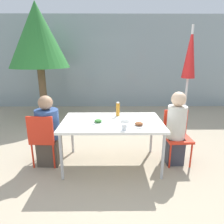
# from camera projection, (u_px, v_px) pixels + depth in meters

# --- Properties ---
(ground_plane) EXTENTS (24.00, 24.00, 0.00)m
(ground_plane) POSITION_uv_depth(u_px,v_px,m) (112.00, 164.00, 3.36)
(ground_plane) COLOR tan
(building_facade) EXTENTS (10.00, 0.20, 3.00)m
(building_facade) POSITION_uv_depth(u_px,v_px,m) (111.00, 63.00, 6.75)
(building_facade) COLOR #89999E
(building_facade) RESTS_ON ground
(dining_table) EXTENTS (1.58, 0.96, 0.75)m
(dining_table) POSITION_uv_depth(u_px,v_px,m) (112.00, 124.00, 3.16)
(dining_table) COLOR white
(dining_table) RESTS_ON ground
(chair_left) EXTENTS (0.42, 0.42, 0.87)m
(chair_left) POSITION_uv_depth(u_px,v_px,m) (44.00, 136.00, 3.18)
(chair_left) COLOR red
(chair_left) RESTS_ON ground
(person_left) EXTENTS (0.37, 0.37, 1.16)m
(person_left) POSITION_uv_depth(u_px,v_px,m) (48.00, 133.00, 3.24)
(person_left) COLOR #473D33
(person_left) RESTS_ON ground
(chair_right) EXTENTS (0.41, 0.41, 0.87)m
(chair_right) POSITION_uv_depth(u_px,v_px,m) (177.00, 132.00, 3.34)
(chair_right) COLOR red
(chair_right) RESTS_ON ground
(person_right) EXTENTS (0.30, 0.30, 1.21)m
(person_right) POSITION_uv_depth(u_px,v_px,m) (176.00, 130.00, 3.24)
(person_right) COLOR #383842
(person_right) RESTS_ON ground
(closed_umbrella) EXTENTS (0.36, 0.36, 2.29)m
(closed_umbrella) POSITION_uv_depth(u_px,v_px,m) (189.00, 63.00, 3.79)
(closed_umbrella) COLOR #333333
(closed_umbrella) RESTS_ON ground
(plate_0) EXTENTS (0.21, 0.21, 0.06)m
(plate_0) POSITION_uv_depth(u_px,v_px,m) (98.00, 122.00, 3.05)
(plate_0) COLOR white
(plate_0) RESTS_ON dining_table
(plate_1) EXTENTS (0.22, 0.22, 0.06)m
(plate_1) POSITION_uv_depth(u_px,v_px,m) (139.00, 125.00, 2.92)
(plate_1) COLOR white
(plate_1) RESTS_ON dining_table
(bottle) EXTENTS (0.06, 0.06, 0.24)m
(bottle) POSITION_uv_depth(u_px,v_px,m) (118.00, 109.00, 3.40)
(bottle) COLOR #B7751E
(bottle) RESTS_ON dining_table
(drinking_cup) EXTENTS (0.08, 0.08, 0.09)m
(drinking_cup) POSITION_uv_depth(u_px,v_px,m) (124.00, 127.00, 2.77)
(drinking_cup) COLOR white
(drinking_cup) RESTS_ON dining_table
(salad_bowl) EXTENTS (0.14, 0.14, 0.06)m
(salad_bowl) POSITION_uv_depth(u_px,v_px,m) (125.00, 120.00, 3.12)
(salad_bowl) COLOR white
(salad_bowl) RESTS_ON dining_table
(tree_behind_left) EXTENTS (1.58, 1.58, 3.08)m
(tree_behind_left) POSITION_uv_depth(u_px,v_px,m) (38.00, 36.00, 5.22)
(tree_behind_left) COLOR brown
(tree_behind_left) RESTS_ON ground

